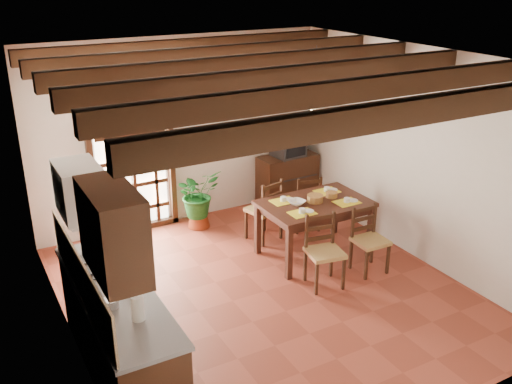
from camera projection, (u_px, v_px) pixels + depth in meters
ground_plane at (265, 291)px, 6.96m from camera, size 5.00×5.00×0.00m
room_shell at (266, 149)px, 6.28m from camera, size 4.52×5.02×2.81m
ceiling_beams at (266, 70)px, 5.96m from camera, size 4.50×4.34×0.20m
french_door at (132, 155)px, 8.15m from camera, size 1.26×0.11×2.32m
kitchen_counter at (118, 331)px, 5.42m from camera, size 0.64×2.25×1.38m
upper_cabinet at (113, 232)px, 4.28m from camera, size 0.35×0.80×0.70m
range_hood at (79, 191)px, 5.35m from camera, size 0.38×0.60×0.54m
counter_items at (111, 283)px, 5.31m from camera, size 0.50×1.43×0.25m
dining_table at (315, 209)px, 7.62m from camera, size 1.43×0.93×0.77m
chair_near_left at (324, 264)px, 7.01m from camera, size 0.48×0.47×0.91m
chair_near_right at (369, 252)px, 7.34m from camera, size 0.41×0.40×0.87m
chair_far_left at (264, 220)px, 8.19m from camera, size 0.52×0.50×0.93m
chair_far_right at (305, 212)px, 8.52m from camera, size 0.48×0.46×0.86m
table_setting at (315, 198)px, 7.56m from camera, size 1.04×0.69×0.10m
table_bowl at (297, 202)px, 7.49m from camera, size 0.27×0.27×0.05m
sideboard at (287, 180)px, 9.38m from camera, size 0.99×0.47×0.83m
crt_tv at (288, 145)px, 9.15m from camera, size 0.50×0.46×0.40m
fuse_box at (270, 98)px, 9.00m from camera, size 0.25×0.03×0.32m
plant_pot at (199, 220)px, 8.63m from camera, size 0.34×0.34×0.21m
potted_plant at (198, 192)px, 8.46m from camera, size 1.95×1.77×1.88m
wall_shelf at (335, 120)px, 8.66m from camera, size 0.20×0.42×0.20m
shelf_vase at (335, 111)px, 8.61m from camera, size 0.15×0.15×0.15m
shelf_flowers at (336, 97)px, 8.53m from camera, size 0.14×0.14×0.36m
framed_picture at (341, 84)px, 8.50m from camera, size 0.03×0.32×0.32m
pendant_lamp at (314, 104)px, 7.17m from camera, size 0.36×0.36×0.84m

